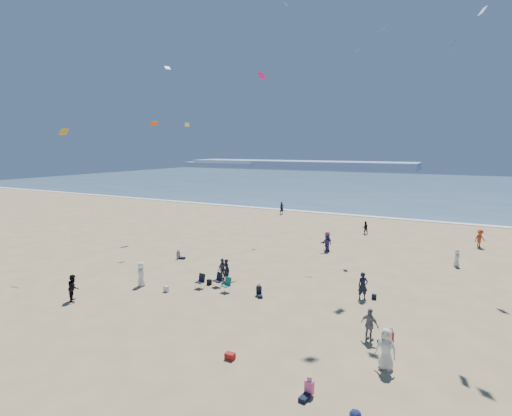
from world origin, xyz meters
The scene contains 13 objects.
ground centered at (0.00, 0.00, 0.00)m, with size 220.00×220.00×0.00m, color tan.
ocean centered at (0.00, 95.00, 0.03)m, with size 220.00×100.00×0.06m, color #476B84.
surf_line centered at (0.00, 45.00, 0.04)m, with size 220.00×1.20×0.08m, color white.
headland_far centered at (-60.00, 170.00, 1.60)m, with size 110.00×20.00×3.20m, color #7A8EA8.
headland_near centered at (-100.00, 165.00, 1.00)m, with size 40.00×14.00×2.00m, color #7A8EA8.
standing_flyers centered at (3.61, 16.52, 0.84)m, with size 26.23×42.58×1.89m.
seated_group centered at (2.67, 6.53, 0.42)m, with size 20.14×19.98×0.84m.
chair_cluster centered at (-2.57, 10.44, 0.50)m, with size 2.69×1.51×1.00m.
white_tote centered at (-5.17, 8.48, 0.20)m, with size 0.35×0.20×0.40m, color silver.
black_backpack centered at (-3.37, 11.01, 0.19)m, with size 0.30×0.22×0.38m, color black.
cooler centered at (3.25, 3.02, 0.15)m, with size 0.45×0.30×0.30m, color maroon.
navy_bag centered at (7.67, 13.67, 0.17)m, with size 0.28×0.18×0.34m, color black.
kites_aloft centered at (9.25, 12.02, 14.53)m, with size 38.26×38.49×25.36m.
Camera 1 is at (12.33, -11.71, 9.75)m, focal length 28.00 mm.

